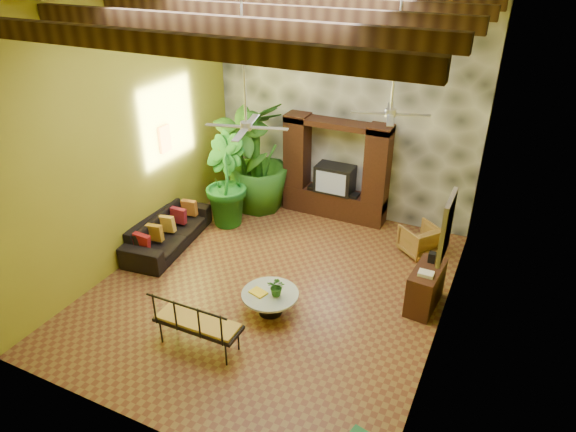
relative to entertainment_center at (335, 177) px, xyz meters
The scene contains 21 objects.
ground 3.28m from the entertainment_center, 90.00° to the right, with size 7.00×7.00×0.00m, color brown.
back_wall 1.58m from the entertainment_center, 90.00° to the left, with size 6.00×0.02×5.00m, color olive.
left_wall 4.60m from the entertainment_center, 133.73° to the right, with size 0.02×7.00×5.00m, color olive.
right_wall 4.60m from the entertainment_center, 46.27° to the right, with size 0.02×7.00×5.00m, color olive.
stone_accent_wall 1.56m from the entertainment_center, 90.00° to the left, with size 5.98×0.10×4.98m, color #3D4145.
ceiling_beams 4.94m from the entertainment_center, 90.00° to the right, with size 5.95×5.36×0.22m.
entertainment_center is the anchor object (origin of this frame).
ceiling_fan_front 4.30m from the entertainment_center, 93.24° to the right, with size 1.28×1.28×1.86m.
ceiling_fan_back 3.50m from the entertainment_center, 50.43° to the right, with size 1.28×1.28×1.86m.
wall_art_mask 3.82m from the entertainment_center, 144.18° to the right, with size 0.06×0.32×0.55m, color gold.
wall_art_painting 4.95m from the entertainment_center, 51.61° to the right, with size 0.06×0.70×0.90m, color #235282.
sofa 3.88m from the entertainment_center, 133.80° to the right, with size 2.31×0.90×0.67m, color black.
wicker_armchair 2.41m from the entertainment_center, 20.42° to the right, with size 0.66×0.68×0.62m, color olive.
tall_plant_a 2.15m from the entertainment_center, 161.24° to the right, with size 1.29×0.87×2.45m, color #2D681B.
tall_plant_b 2.50m from the entertainment_center, 146.53° to the right, with size 1.12×0.91×2.04m, color #1B6922.
tall_plant_c 1.82m from the entertainment_center, 166.30° to the right, with size 1.43×1.43×2.56m, color #255D18.
coffee_table 3.90m from the entertainment_center, 85.46° to the right, with size 0.98×0.98×0.40m.
centerpiece_plant 3.85m from the entertainment_center, 83.54° to the right, with size 0.31×0.27×0.34m, color #245616.
yellow_tray 3.95m from the entertainment_center, 88.19° to the right, with size 0.28×0.20×0.03m, color yellow.
iron_bench 5.15m from the entertainment_center, 93.55° to the right, with size 1.41×0.52×0.57m.
side_console 3.69m from the entertainment_center, 43.36° to the right, with size 0.43×0.97×0.77m, color #351A11.
Camera 1 is at (3.61, -6.90, 5.71)m, focal length 32.00 mm.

